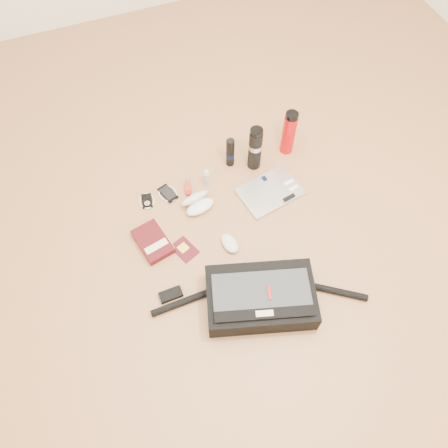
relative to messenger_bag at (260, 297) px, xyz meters
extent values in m
plane|color=#AB7547|center=(0.04, 0.32, -0.06)|extent=(4.00, 4.00, 0.00)
cube|color=black|center=(0.00, 0.00, 0.00)|extent=(0.54, 0.42, 0.12)
cube|color=#313439|center=(0.00, -0.01, 0.06)|extent=(0.46, 0.32, 0.01)
cube|color=black|center=(-0.03, -0.09, 0.06)|extent=(0.41, 0.17, 0.01)
cube|color=beige|center=(-0.03, -0.09, 0.06)|extent=(0.08, 0.05, 0.02)
cube|color=#A90F0D|center=(0.03, -0.02, 0.06)|extent=(0.03, 0.06, 0.02)
cylinder|color=black|center=(-0.32, 0.12, -0.05)|extent=(0.29, 0.04, 0.03)
cylinder|color=black|center=(0.34, -0.08, -0.05)|extent=(0.26, 0.19, 0.03)
cube|color=black|center=(-0.36, 0.18, -0.05)|extent=(0.11, 0.05, 0.02)
cube|color=#BCBDBF|center=(0.29, 0.53, -0.05)|extent=(0.34, 0.27, 0.02)
cube|color=black|center=(0.30, 0.61, -0.04)|extent=(0.03, 0.03, 0.00)
cube|color=white|center=(0.41, 0.54, -0.04)|extent=(0.06, 0.03, 0.01)
cube|color=white|center=(0.41, 0.50, -0.04)|extent=(0.05, 0.02, 0.01)
cube|color=black|center=(0.37, 0.45, -0.04)|extent=(0.07, 0.03, 0.01)
cube|color=#460B10|center=(-0.36, 0.46, -0.04)|extent=(0.17, 0.23, 0.04)
cube|color=beige|center=(-0.29, 0.48, -0.04)|extent=(0.05, 0.19, 0.03)
cube|color=beige|center=(-0.35, 0.42, -0.02)|extent=(0.12, 0.06, 0.00)
cube|color=#460C14|center=(-0.23, 0.38, -0.06)|extent=(0.13, 0.15, 0.00)
cube|color=yellow|center=(-0.23, 0.39, -0.06)|extent=(0.06, 0.06, 0.00)
ellipsoid|color=silver|center=(-0.01, 0.32, -0.04)|extent=(0.08, 0.12, 0.04)
ellipsoid|color=white|center=(-0.08, 0.57, -0.04)|extent=(0.17, 0.11, 0.04)
ellipsoid|color=silver|center=(-0.09, 0.62, -0.02)|extent=(0.17, 0.11, 0.09)
ellipsoid|color=black|center=(-0.11, 0.56, -0.03)|extent=(0.04, 0.04, 0.01)
ellipsoid|color=black|center=(-0.05, 0.57, -0.03)|extent=(0.04, 0.04, 0.01)
cylinder|color=black|center=(-0.08, 0.57, -0.03)|extent=(0.02, 0.01, 0.00)
cube|color=black|center=(-0.32, 0.71, -0.06)|extent=(0.07, 0.10, 0.01)
cylinder|color=#B8B8BA|center=(-0.32, 0.70, -0.05)|extent=(0.03, 0.03, 0.00)
torus|color=white|center=(-0.32, 0.71, -0.06)|extent=(0.09, 0.09, 0.01)
cube|color=black|center=(-0.20, 0.72, -0.06)|extent=(0.09, 0.13, 0.01)
cube|color=black|center=(-0.20, 0.72, -0.05)|extent=(0.08, 0.10, 0.00)
torus|color=white|center=(-0.20, 0.72, -0.06)|extent=(0.11, 0.11, 0.01)
cube|color=red|center=(-0.09, 0.71, -0.05)|extent=(0.04, 0.06, 0.03)
cube|color=#B41B26|center=(-0.10, 0.67, -0.05)|extent=(0.03, 0.02, 0.02)
cylinder|color=#9E9EA1|center=(-0.08, 0.75, -0.05)|extent=(0.03, 0.04, 0.02)
cylinder|color=#99BFCF|center=(0.01, 0.71, -0.02)|extent=(0.03, 0.03, 0.09)
cylinder|color=silver|center=(0.01, 0.71, 0.03)|extent=(0.02, 0.02, 0.02)
cylinder|color=silver|center=(0.01, 0.71, 0.04)|extent=(0.01, 0.01, 0.01)
cylinder|color=black|center=(0.18, 0.79, 0.03)|extent=(0.05, 0.05, 0.18)
cylinder|color=black|center=(0.18, 0.79, 0.01)|extent=(0.05, 0.05, 0.04)
ellipsoid|color=black|center=(0.18, 0.79, 0.12)|extent=(0.05, 0.05, 0.02)
cylinder|color=black|center=(0.29, 0.73, 0.06)|extent=(0.08, 0.08, 0.25)
cylinder|color=#B3B3B6|center=(0.29, 0.73, 0.09)|extent=(0.08, 0.08, 0.03)
cylinder|color=black|center=(0.29, 0.73, 0.20)|extent=(0.08, 0.08, 0.02)
cylinder|color=red|center=(0.50, 0.77, 0.06)|extent=(0.08, 0.08, 0.25)
cylinder|color=black|center=(0.50, 0.77, 0.20)|extent=(0.08, 0.08, 0.03)
camera|label=1|loc=(-0.41, -0.60, 1.81)|focal=35.00mm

